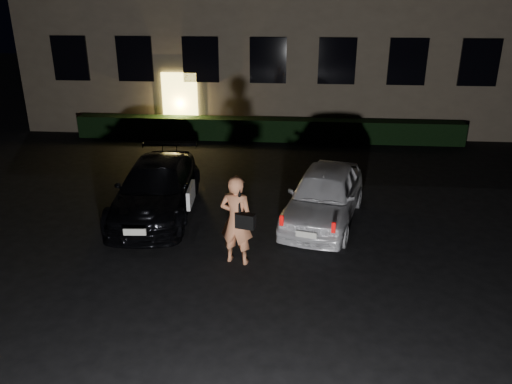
{
  "coord_description": "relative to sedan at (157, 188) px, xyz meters",
  "views": [
    {
      "loc": [
        1.23,
        -8.5,
        5.3
      ],
      "look_at": [
        0.32,
        2.0,
        1.14
      ],
      "focal_mm": 35.0,
      "sensor_mm": 36.0,
      "label": 1
    }
  ],
  "objects": [
    {
      "name": "ground",
      "position": [
        2.37,
        -3.23,
        -0.67
      ],
      "size": [
        80.0,
        80.0,
        0.0
      ],
      "primitive_type": "plane",
      "color": "black",
      "rests_on": "ground"
    },
    {
      "name": "hatch",
      "position": [
        4.29,
        -0.14,
        0.01
      ],
      "size": [
        2.49,
        4.27,
        1.36
      ],
      "rotation": [
        0.0,
        0.0,
        -0.23
      ],
      "color": "white",
      "rests_on": "ground"
    },
    {
      "name": "hedge",
      "position": [
        2.37,
        7.27,
        -0.24
      ],
      "size": [
        15.0,
        0.7,
        0.85
      ],
      "primitive_type": "cube",
      "color": "black",
      "rests_on": "ground"
    },
    {
      "name": "sedan",
      "position": [
        0.0,
        0.0,
        0.0
      ],
      "size": [
        2.25,
        4.79,
        1.34
      ],
      "rotation": [
        0.0,
        0.0,
        0.07
      ],
      "color": "black",
      "rests_on": "ground"
    },
    {
      "name": "man",
      "position": [
        2.39,
        -2.43,
        0.31
      ],
      "size": [
        0.82,
        0.61,
        1.95
      ],
      "rotation": [
        0.0,
        0.0,
        2.92
      ],
      "color": "#D88256",
      "rests_on": "ground"
    }
  ]
}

